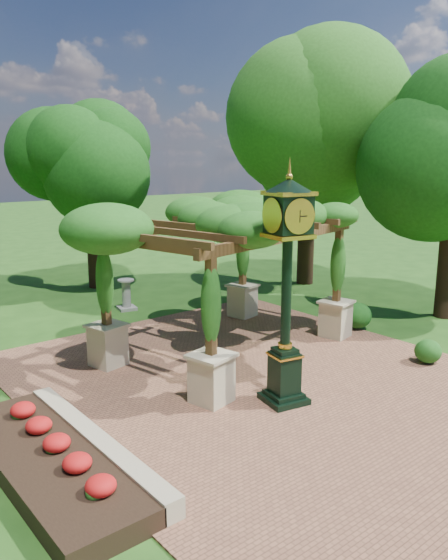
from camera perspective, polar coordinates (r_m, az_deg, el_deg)
ground at (r=12.57m, az=7.41°, el=-11.78°), size 120.00×120.00×0.00m
brick_plaza at (r=13.20m, az=4.21°, el=-10.38°), size 10.00×12.00×0.04m
border_wall at (r=10.37m, az=-13.26°, el=-16.38°), size 0.35×5.00×0.40m
flower_bed at (r=10.08m, az=-18.06°, el=-17.71°), size 1.50×5.00×0.36m
pedestal_clock at (r=11.23m, az=6.60°, el=0.85°), size 1.13×1.13×4.84m
pergola at (r=14.31m, az=0.69°, el=5.49°), size 7.29×5.39×4.15m
sundial at (r=19.28m, az=-10.16°, el=-1.71°), size 0.71×0.71×1.08m
shrub_front at (r=15.01m, az=20.54°, el=-6.99°), size 0.68×0.68×0.61m
shrub_mid at (r=17.31m, az=13.68°, el=-3.61°), size 0.93×0.93×0.81m
shrub_back at (r=19.74m, az=1.83°, el=-1.49°), size 0.91×0.91×0.66m
tree_north at (r=22.48m, az=-13.72°, el=11.26°), size 3.76×3.76×6.99m
tree_east_far at (r=22.85m, az=8.91°, el=14.62°), size 5.45×5.45×8.76m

